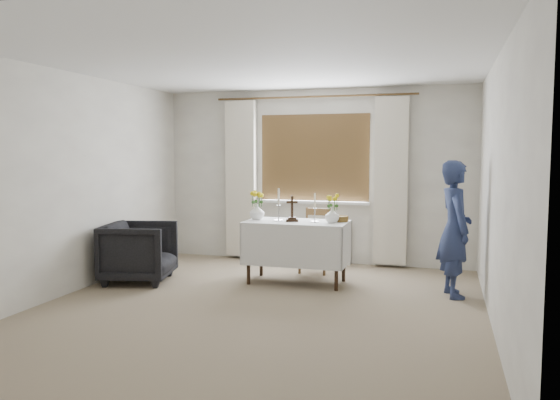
# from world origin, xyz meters

# --- Properties ---
(ground) EXTENTS (5.00, 5.00, 0.00)m
(ground) POSITION_xyz_m (0.00, 0.00, 0.00)
(ground) COLOR gray
(ground) RESTS_ON ground
(altar_table) EXTENTS (1.24, 0.64, 0.76)m
(altar_table) POSITION_xyz_m (0.09, 1.16, 0.38)
(altar_table) COLOR silver
(altar_table) RESTS_ON ground
(wooden_chair) EXTENTS (0.41, 0.41, 0.85)m
(wooden_chair) POSITION_xyz_m (0.17, 1.82, 0.42)
(wooden_chair) COLOR brown
(wooden_chair) RESTS_ON ground
(armchair) EXTENTS (0.97, 0.95, 0.74)m
(armchair) POSITION_xyz_m (-1.79, 0.67, 0.37)
(armchair) COLOR black
(armchair) RESTS_ON ground
(person) EXTENTS (0.50, 0.63, 1.51)m
(person) POSITION_xyz_m (1.92, 1.07, 0.76)
(person) COLOR navy
(person) RESTS_ON ground
(radiator) EXTENTS (1.10, 0.10, 0.60)m
(radiator) POSITION_xyz_m (0.00, 2.42, 0.30)
(radiator) COLOR white
(radiator) RESTS_ON ground
(wooden_cross) EXTENTS (0.17, 0.14, 0.32)m
(wooden_cross) POSITION_xyz_m (0.04, 1.14, 0.92)
(wooden_cross) COLOR black
(wooden_cross) RESTS_ON altar_table
(candlestick_left) EXTENTS (0.14, 0.14, 0.40)m
(candlestick_left) POSITION_xyz_m (-0.13, 1.14, 0.96)
(candlestick_left) COLOR silver
(candlestick_left) RESTS_ON altar_table
(candlestick_right) EXTENTS (0.13, 0.13, 0.35)m
(candlestick_right) POSITION_xyz_m (0.32, 1.15, 0.94)
(candlestick_right) COLOR silver
(candlestick_right) RESTS_ON altar_table
(flower_vase_left) EXTENTS (0.19, 0.19, 0.19)m
(flower_vase_left) POSITION_xyz_m (-0.43, 1.18, 0.86)
(flower_vase_left) COLOR white
(flower_vase_left) RESTS_ON altar_table
(flower_vase_right) EXTENTS (0.18, 0.18, 0.18)m
(flower_vase_right) POSITION_xyz_m (0.53, 1.16, 0.85)
(flower_vase_right) COLOR white
(flower_vase_right) RESTS_ON altar_table
(wicker_basket) EXTENTS (0.23, 0.23, 0.07)m
(wicker_basket) POSITION_xyz_m (0.61, 1.30, 0.80)
(wicker_basket) COLOR brown
(wicker_basket) RESTS_ON altar_table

